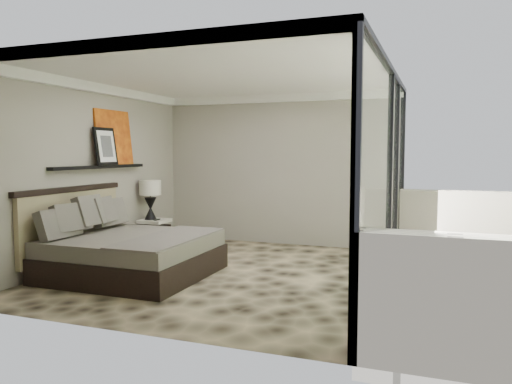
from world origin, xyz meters
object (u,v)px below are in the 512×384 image
(table_lamp, at_px, (150,194))
(lounger, at_px, (446,278))
(nightstand, at_px, (155,235))
(bed, at_px, (126,251))

(table_lamp, height_order, lounger, table_lamp)
(lounger, bearing_deg, table_lamp, 179.65)
(nightstand, xyz_separation_m, table_lamp, (-0.05, -0.04, 0.74))
(table_lamp, relative_size, lounger, 0.44)
(bed, xyz_separation_m, table_lamp, (-0.76, 1.84, 0.63))
(nightstand, bearing_deg, bed, -72.29)
(bed, bearing_deg, lounger, 8.79)
(nightstand, height_order, table_lamp, table_lamp)
(nightstand, bearing_deg, lounger, -16.67)
(bed, bearing_deg, nightstand, 110.52)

